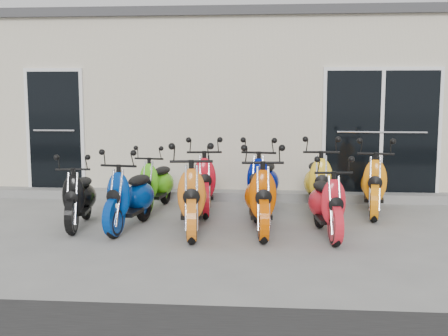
{
  "coord_description": "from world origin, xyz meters",
  "views": [
    {
      "loc": [
        0.68,
        -7.71,
        1.85
      ],
      "look_at": [
        0.0,
        0.6,
        0.75
      ],
      "focal_mm": 45.0,
      "sensor_mm": 36.0,
      "label": 1
    }
  ],
  "objects_px": {
    "scooter_front_blue": "(130,188)",
    "scooter_back_extra": "(374,175)",
    "scooter_back_green": "(156,177)",
    "scooter_back_blue": "(263,174)",
    "scooter_front_orange_b": "(261,187)",
    "scooter_front_red": "(327,195)",
    "scooter_front_orange_a": "(192,187)",
    "scooter_back_red": "(204,173)",
    "scooter_back_yellow": "(319,174)",
    "scooter_front_black": "(79,190)"
  },
  "relations": [
    {
      "from": "scooter_front_orange_b",
      "to": "scooter_front_red",
      "type": "bearing_deg",
      "value": -13.46
    },
    {
      "from": "scooter_front_orange_b",
      "to": "scooter_back_red",
      "type": "relative_size",
      "value": 1.01
    },
    {
      "from": "scooter_back_yellow",
      "to": "scooter_front_orange_a",
      "type": "bearing_deg",
      "value": -142.53
    },
    {
      "from": "scooter_front_orange_a",
      "to": "scooter_back_blue",
      "type": "xyz_separation_m",
      "value": [
        0.92,
        1.39,
        -0.02
      ]
    },
    {
      "from": "scooter_front_black",
      "to": "scooter_front_red",
      "type": "xyz_separation_m",
      "value": [
        3.4,
        -0.26,
        0.02
      ]
    },
    {
      "from": "scooter_front_orange_a",
      "to": "scooter_back_extra",
      "type": "height_order",
      "value": "scooter_front_orange_a"
    },
    {
      "from": "scooter_back_red",
      "to": "scooter_back_yellow",
      "type": "distance_m",
      "value": 1.79
    },
    {
      "from": "scooter_front_black",
      "to": "scooter_back_extra",
      "type": "xyz_separation_m",
      "value": [
        4.25,
        1.17,
        0.08
      ]
    },
    {
      "from": "scooter_front_orange_a",
      "to": "scooter_front_red",
      "type": "relative_size",
      "value": 1.14
    },
    {
      "from": "scooter_front_blue",
      "to": "scooter_back_extra",
      "type": "relative_size",
      "value": 0.94
    },
    {
      "from": "scooter_back_green",
      "to": "scooter_back_red",
      "type": "distance_m",
      "value": 0.79
    },
    {
      "from": "scooter_front_blue",
      "to": "scooter_front_orange_b",
      "type": "xyz_separation_m",
      "value": [
        1.79,
        -0.05,
        0.04
      ]
    },
    {
      "from": "scooter_front_orange_a",
      "to": "scooter_front_red",
      "type": "xyz_separation_m",
      "value": [
        1.78,
        -0.04,
        -0.08
      ]
    },
    {
      "from": "scooter_front_black",
      "to": "scooter_front_orange_b",
      "type": "relative_size",
      "value": 0.86
    },
    {
      "from": "scooter_front_black",
      "to": "scooter_back_blue",
      "type": "distance_m",
      "value": 2.8
    },
    {
      "from": "scooter_front_orange_b",
      "to": "scooter_front_red",
      "type": "distance_m",
      "value": 0.88
    },
    {
      "from": "scooter_front_orange_b",
      "to": "scooter_back_red",
      "type": "xyz_separation_m",
      "value": [
        -0.92,
        1.3,
        -0.01
      ]
    },
    {
      "from": "scooter_front_orange_a",
      "to": "scooter_front_red",
      "type": "height_order",
      "value": "scooter_front_orange_a"
    },
    {
      "from": "scooter_back_green",
      "to": "scooter_back_blue",
      "type": "height_order",
      "value": "scooter_back_blue"
    },
    {
      "from": "scooter_back_green",
      "to": "scooter_back_yellow",
      "type": "height_order",
      "value": "scooter_back_yellow"
    },
    {
      "from": "scooter_front_orange_a",
      "to": "scooter_front_red",
      "type": "distance_m",
      "value": 1.78
    },
    {
      "from": "scooter_front_black",
      "to": "scooter_back_yellow",
      "type": "relative_size",
      "value": 0.85
    },
    {
      "from": "scooter_back_green",
      "to": "scooter_back_extra",
      "type": "xyz_separation_m",
      "value": [
        3.42,
        -0.1,
        0.08
      ]
    },
    {
      "from": "scooter_back_green",
      "to": "scooter_back_blue",
      "type": "distance_m",
      "value": 1.71
    },
    {
      "from": "scooter_front_blue",
      "to": "scooter_back_yellow",
      "type": "height_order",
      "value": "scooter_back_yellow"
    },
    {
      "from": "scooter_front_orange_b",
      "to": "scooter_back_green",
      "type": "bearing_deg",
      "value": 135.62
    },
    {
      "from": "scooter_front_red",
      "to": "scooter_back_extra",
      "type": "bearing_deg",
      "value": 52.61
    },
    {
      "from": "scooter_front_orange_a",
      "to": "scooter_back_yellow",
      "type": "bearing_deg",
      "value": 30.14
    },
    {
      "from": "scooter_front_black",
      "to": "scooter_back_green",
      "type": "xyz_separation_m",
      "value": [
        0.83,
        1.27,
        0.0
      ]
    },
    {
      "from": "scooter_back_red",
      "to": "scooter_back_extra",
      "type": "bearing_deg",
      "value": -8.59
    },
    {
      "from": "scooter_back_blue",
      "to": "scooter_back_yellow",
      "type": "xyz_separation_m",
      "value": [
        0.86,
        -0.02,
        0.01
      ]
    },
    {
      "from": "scooter_back_extra",
      "to": "scooter_back_yellow",
      "type": "bearing_deg",
      "value": -170.02
    },
    {
      "from": "scooter_back_extra",
      "to": "scooter_front_orange_a",
      "type": "bearing_deg",
      "value": -143.29
    },
    {
      "from": "scooter_front_blue",
      "to": "scooter_back_extra",
      "type": "distance_m",
      "value": 3.72
    },
    {
      "from": "scooter_front_orange_b",
      "to": "scooter_front_red",
      "type": "xyz_separation_m",
      "value": [
        0.87,
        -0.13,
        -0.06
      ]
    },
    {
      "from": "scooter_front_blue",
      "to": "scooter_back_blue",
      "type": "height_order",
      "value": "scooter_back_blue"
    },
    {
      "from": "scooter_back_red",
      "to": "scooter_back_yellow",
      "type": "xyz_separation_m",
      "value": [
        1.79,
        -0.02,
        0.01
      ]
    },
    {
      "from": "scooter_front_orange_b",
      "to": "scooter_back_blue",
      "type": "bearing_deg",
      "value": 84.54
    },
    {
      "from": "scooter_front_red",
      "to": "scooter_back_blue",
      "type": "height_order",
      "value": "scooter_back_blue"
    },
    {
      "from": "scooter_back_red",
      "to": "scooter_back_blue",
      "type": "xyz_separation_m",
      "value": [
        0.93,
        0.0,
        -0.0
      ]
    },
    {
      "from": "scooter_back_red",
      "to": "scooter_front_black",
      "type": "bearing_deg",
      "value": -152.6
    },
    {
      "from": "scooter_back_yellow",
      "to": "scooter_front_red",
      "type": "bearing_deg",
      "value": -90.3
    },
    {
      "from": "scooter_front_black",
      "to": "scooter_back_blue",
      "type": "relative_size",
      "value": 0.87
    },
    {
      "from": "scooter_front_orange_a",
      "to": "scooter_back_yellow",
      "type": "height_order",
      "value": "scooter_front_orange_a"
    },
    {
      "from": "scooter_front_blue",
      "to": "scooter_front_red",
      "type": "bearing_deg",
      "value": 5.07
    },
    {
      "from": "scooter_back_green",
      "to": "scooter_front_blue",
      "type": "bearing_deg",
      "value": -86.56
    },
    {
      "from": "scooter_front_black",
      "to": "scooter_back_blue",
      "type": "xyz_separation_m",
      "value": [
        2.54,
        1.17,
        0.08
      ]
    },
    {
      "from": "scooter_front_orange_b",
      "to": "scooter_back_green",
      "type": "relative_size",
      "value": 1.15
    },
    {
      "from": "scooter_back_green",
      "to": "scooter_back_extra",
      "type": "bearing_deg",
      "value": 5.52
    },
    {
      "from": "scooter_back_blue",
      "to": "scooter_back_yellow",
      "type": "height_order",
      "value": "scooter_back_yellow"
    }
  ]
}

